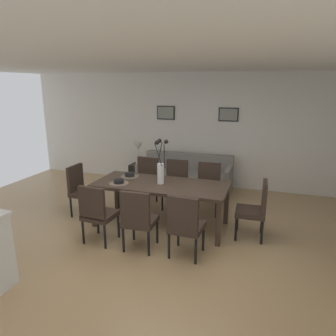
% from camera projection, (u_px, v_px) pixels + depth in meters
% --- Properties ---
extents(ground_plane, '(9.00, 9.00, 0.00)m').
position_uv_depth(ground_plane, '(160.00, 249.00, 4.54)').
color(ground_plane, tan).
extents(back_wall_panel, '(9.00, 0.10, 2.60)m').
position_uv_depth(back_wall_panel, '(208.00, 130.00, 7.19)').
color(back_wall_panel, silver).
rests_on(back_wall_panel, ground).
extents(ceiling_panel, '(9.00, 7.20, 0.08)m').
position_uv_depth(ceiling_panel, '(169.00, 60.00, 4.23)').
color(ceiling_panel, white).
extents(dining_table, '(2.20, 0.93, 0.74)m').
position_uv_depth(dining_table, '(161.00, 187.00, 5.15)').
color(dining_table, '#3D2D23').
rests_on(dining_table, ground).
extents(dining_chair_near_left, '(0.47, 0.47, 0.92)m').
position_uv_depth(dining_chair_near_left, '(97.00, 211.00, 4.59)').
color(dining_chair_near_left, '#33261E').
rests_on(dining_chair_near_left, ground).
extents(dining_chair_near_right, '(0.46, 0.46, 0.92)m').
position_uv_depth(dining_chair_near_right, '(145.00, 178.00, 6.21)').
color(dining_chair_near_right, '#33261E').
rests_on(dining_chair_near_right, ground).
extents(dining_chair_far_left, '(0.46, 0.46, 0.92)m').
position_uv_depth(dining_chair_far_left, '(138.00, 217.00, 4.38)').
color(dining_chair_far_left, '#33261E').
rests_on(dining_chair_far_left, ground).
extents(dining_chair_far_right, '(0.46, 0.46, 0.92)m').
position_uv_depth(dining_chair_far_right, '(176.00, 182.00, 6.00)').
color(dining_chair_far_right, '#33261E').
rests_on(dining_chair_far_right, ground).
extents(dining_chair_mid_left, '(0.46, 0.46, 0.92)m').
position_uv_depth(dining_chair_mid_left, '(185.00, 223.00, 4.20)').
color(dining_chair_mid_left, '#33261E').
rests_on(dining_chair_mid_left, ground).
extents(dining_chair_mid_right, '(0.47, 0.47, 0.92)m').
position_uv_depth(dining_chair_mid_right, '(208.00, 185.00, 5.78)').
color(dining_chair_mid_right, '#33261E').
rests_on(dining_chair_mid_right, ground).
extents(dining_chair_head_west, '(0.44, 0.44, 0.92)m').
position_uv_depth(dining_chair_head_west, '(81.00, 188.00, 5.64)').
color(dining_chair_head_west, '#33261E').
rests_on(dining_chair_head_west, ground).
extents(dining_chair_head_east, '(0.46, 0.46, 0.92)m').
position_uv_depth(dining_chair_head_east, '(256.00, 207.00, 4.75)').
color(dining_chair_head_east, '#33261E').
rests_on(dining_chair_head_east, ground).
extents(centerpiece_vase, '(0.21, 0.23, 0.73)m').
position_uv_depth(centerpiece_vase, '(161.00, 167.00, 5.06)').
color(centerpiece_vase, white).
rests_on(centerpiece_vase, dining_table).
extents(placemat_near_left, '(0.32, 0.32, 0.01)m').
position_uv_depth(placemat_near_left, '(119.00, 183.00, 5.14)').
color(placemat_near_left, '#7F705B').
rests_on(placemat_near_left, dining_table).
extents(bowl_near_left, '(0.17, 0.17, 0.07)m').
position_uv_depth(bowl_near_left, '(119.00, 181.00, 5.14)').
color(bowl_near_left, black).
rests_on(bowl_near_left, dining_table).
extents(placemat_near_right, '(0.32, 0.32, 0.01)m').
position_uv_depth(placemat_near_right, '(130.00, 176.00, 5.53)').
color(placemat_near_right, '#7F705B').
rests_on(placemat_near_right, dining_table).
extents(bowl_near_right, '(0.17, 0.17, 0.07)m').
position_uv_depth(bowl_near_right, '(130.00, 174.00, 5.52)').
color(bowl_near_right, black).
rests_on(bowl_near_right, dining_table).
extents(sofa, '(2.04, 0.84, 0.80)m').
position_uv_depth(sofa, '(185.00, 178.00, 7.02)').
color(sofa, gray).
rests_on(sofa, ground).
extents(side_table, '(0.36, 0.36, 0.52)m').
position_uv_depth(side_table, '(139.00, 175.00, 7.36)').
color(side_table, black).
rests_on(side_table, ground).
extents(table_lamp, '(0.22, 0.22, 0.51)m').
position_uv_depth(table_lamp, '(138.00, 149.00, 7.19)').
color(table_lamp, beige).
rests_on(table_lamp, side_table).
extents(framed_picture_left, '(0.43, 0.03, 0.32)m').
position_uv_depth(framed_picture_left, '(166.00, 113.00, 7.33)').
color(framed_picture_left, black).
extents(framed_picture_center, '(0.44, 0.03, 0.30)m').
position_uv_depth(framed_picture_center, '(228.00, 115.00, 6.88)').
color(framed_picture_center, black).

